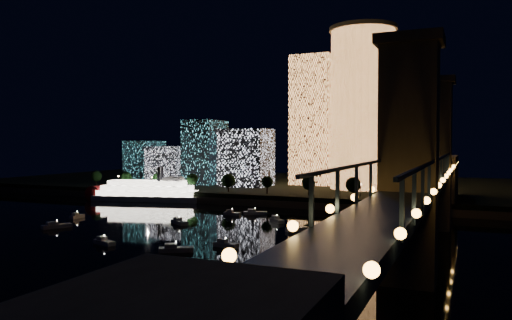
# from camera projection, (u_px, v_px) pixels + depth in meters

# --- Properties ---
(ground) EXTENTS (520.00, 520.00, 0.00)m
(ground) POSITION_uv_depth(u_px,v_px,m) (185.00, 240.00, 145.69)
(ground) COLOR black
(ground) RESTS_ON ground
(far_bank) EXTENTS (420.00, 160.00, 5.00)m
(far_bank) POSITION_uv_depth(u_px,v_px,m) (329.00, 187.00, 292.25)
(far_bank) COLOR black
(far_bank) RESTS_ON ground
(seawall) EXTENTS (420.00, 6.00, 3.00)m
(seawall) POSITION_uv_depth(u_px,v_px,m) (283.00, 204.00, 220.80)
(seawall) COLOR #6B5E4C
(seawall) RESTS_ON ground
(tower_cylindrical) EXTENTS (34.00, 34.00, 82.20)m
(tower_cylindrical) POSITION_uv_depth(u_px,v_px,m) (362.00, 108.00, 254.28)
(tower_cylindrical) COLOR #FFA051
(tower_cylindrical) RESTS_ON far_bank
(tower_rectangular) EXTENTS (22.68, 22.68, 72.15)m
(tower_rectangular) POSITION_uv_depth(u_px,v_px,m) (314.00, 121.00, 282.52)
(tower_rectangular) COLOR #FFA051
(tower_rectangular) RESTS_ON far_bank
(midrise_blocks) EXTENTS (88.26, 26.42, 36.37)m
(midrise_blocks) POSITION_uv_depth(u_px,v_px,m) (201.00, 158.00, 283.64)
(midrise_blocks) COLOR white
(midrise_blocks) RESTS_ON far_bank
(truss_bridge) EXTENTS (13.00, 266.00, 50.00)m
(truss_bridge) POSITION_uv_depth(u_px,v_px,m) (420.00, 193.00, 122.64)
(truss_bridge) COLOR navy
(truss_bridge) RESTS_ON ground
(riverboat) EXTENTS (58.38, 24.46, 17.27)m
(riverboat) POSITION_uv_depth(u_px,v_px,m) (143.00, 192.00, 245.03)
(riverboat) COLOR silver
(riverboat) RESTS_ON ground
(motorboats) EXTENTS (115.39, 82.54, 2.78)m
(motorboats) POSITION_uv_depth(u_px,v_px,m) (202.00, 228.00, 161.67)
(motorboats) COLOR silver
(motorboats) RESTS_ON ground
(esplanade_trees) EXTENTS (166.13, 6.72, 8.86)m
(esplanade_trees) POSITION_uv_depth(u_px,v_px,m) (238.00, 181.00, 235.94)
(esplanade_trees) COLOR black
(esplanade_trees) RESTS_ON far_bank
(street_lamps) EXTENTS (132.70, 0.70, 5.65)m
(street_lamps) POSITION_uv_depth(u_px,v_px,m) (227.00, 182.00, 245.08)
(street_lamps) COLOR black
(street_lamps) RESTS_ON far_bank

